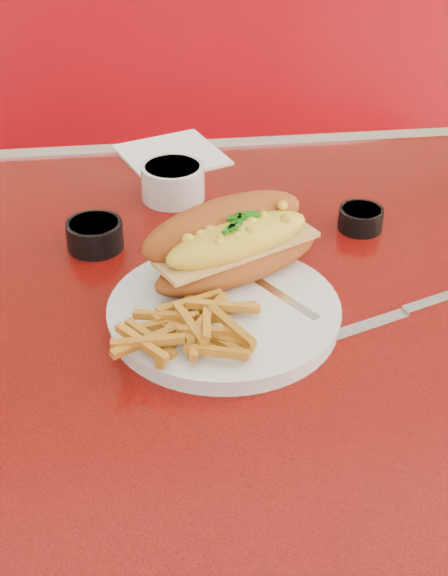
{
  "coord_description": "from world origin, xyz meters",
  "views": [
    {
      "loc": [
        -0.12,
        -0.69,
        1.26
      ],
      "look_at": [
        -0.04,
        -0.04,
        0.81
      ],
      "focal_mm": 50.0,
      "sensor_mm": 36.0,
      "label": 1
    }
  ],
  "objects": [
    {
      "name": "booth_bench_far",
      "position": [
        0.0,
        0.81,
        0.29
      ],
      "size": [
        1.2,
        0.51,
        0.9
      ],
      "color": "#A60B13",
      "rests_on": "ground"
    },
    {
      "name": "mac_hoagie",
      "position": [
        -0.02,
        0.03,
        0.82
      ],
      "size": [
        0.22,
        0.17,
        0.09
      ],
      "rotation": [
        0.0,
        0.0,
        0.45
      ],
      "color": "#9C4A19",
      "rests_on": "dinner_plate"
    },
    {
      "name": "dinner_plate",
      "position": [
        -0.04,
        -0.04,
        0.78
      ],
      "size": [
        0.28,
        0.28,
        0.02
      ],
      "rotation": [
        0.0,
        0.0,
        -0.21
      ],
      "color": "silver",
      "rests_on": "diner_table"
    },
    {
      "name": "fork",
      "position": [
        0.0,
        -0.0,
        0.79
      ],
      "size": [
        0.1,
        0.14,
        0.0
      ],
      "rotation": [
        0.0,
        0.0,
        2.14
      ],
      "color": "silver",
      "rests_on": "dinner_plate"
    },
    {
      "name": "diner_table",
      "position": [
        0.0,
        0.0,
        0.61
      ],
      "size": [
        1.23,
        0.83,
        0.77
      ],
      "color": "red",
      "rests_on": "ground"
    },
    {
      "name": "fries_pile",
      "position": [
        -0.08,
        -0.08,
        0.8
      ],
      "size": [
        0.12,
        0.12,
        0.03
      ],
      "primitive_type": null,
      "rotation": [
        0.0,
        0.0,
        -0.24
      ],
      "color": "orange",
      "rests_on": "dinner_plate"
    },
    {
      "name": "gravy_ramekin",
      "position": [
        -0.07,
        0.24,
        0.79
      ],
      "size": [
        0.1,
        0.1,
        0.05
      ],
      "rotation": [
        0.0,
        0.0,
        0.29
      ],
      "color": "silver",
      "rests_on": "diner_table"
    },
    {
      "name": "sauce_cup_left",
      "position": [
        -0.17,
        0.13,
        0.79
      ],
      "size": [
        0.08,
        0.08,
        0.03
      ],
      "rotation": [
        0.0,
        0.0,
        0.29
      ],
      "color": "black",
      "rests_on": "diner_table"
    },
    {
      "name": "knife",
      "position": [
        0.14,
        -0.05,
        0.77
      ],
      "size": [
        0.19,
        0.08,
        0.01
      ],
      "rotation": [
        0.0,
        0.0,
        0.35
      ],
      "color": "silver",
      "rests_on": "diner_table"
    },
    {
      "name": "sauce_cup_right",
      "position": [
        0.15,
        0.13,
        0.78
      ],
      "size": [
        0.06,
        0.06,
        0.03
      ],
      "rotation": [
        0.0,
        0.0,
        0.06
      ],
      "color": "black",
      "rests_on": "diner_table"
    },
    {
      "name": "paper_napkin",
      "position": [
        -0.07,
        0.37,
        0.77
      ],
      "size": [
        0.17,
        0.17,
        0.0
      ],
      "primitive_type": "cube",
      "rotation": [
        0.0,
        0.0,
        0.35
      ],
      "color": "white",
      "rests_on": "diner_table"
    }
  ]
}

